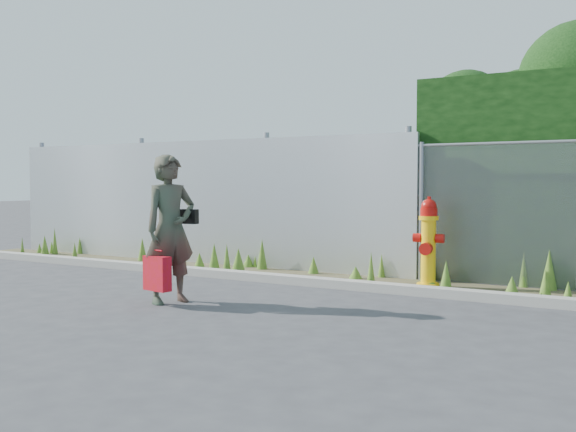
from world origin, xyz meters
The scene contains 8 objects.
ground centered at (0.00, 0.00, 0.00)m, with size 80.00×80.00×0.00m, color #39393B.
curb centered at (0.00, 1.80, 0.06)m, with size 16.00×0.22×0.12m, color #9A968B.
weed_strip centered at (0.27, 2.54, 0.14)m, with size 16.00×1.35×0.55m.
corrugated_fence centered at (-3.25, 3.01, 1.10)m, with size 8.50×0.21×2.30m.
fire_hydrant centered at (1.35, 2.42, 0.61)m, with size 0.42×0.38×1.26m.
woman centered at (-1.04, -0.18, 0.90)m, with size 0.65×0.43×1.79m, color #0F6141.
red_tote_bag centered at (-1.04, -0.42, 0.39)m, with size 0.37×0.14×0.48m.
black_shoulder_bag centered at (-0.92, 0.03, 1.04)m, with size 0.24×0.10×0.18m.
Camera 1 is at (4.00, -6.18, 1.46)m, focal length 40.00 mm.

